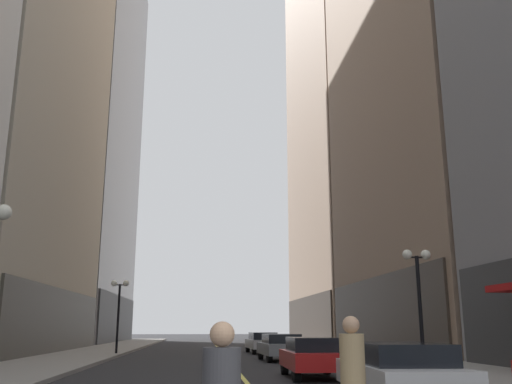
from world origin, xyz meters
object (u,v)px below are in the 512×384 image
at_px(car_silver, 262,342).
at_px(street_lamp_left_far, 119,300).
at_px(car_grey, 281,346).
at_px(car_white, 399,371).
at_px(car_red, 313,356).
at_px(street_lamp_right_mid, 418,282).
at_px(pedestrian_in_tan_trench, 353,372).

relative_size(car_silver, street_lamp_left_far, 1.02).
height_order(car_grey, car_silver, same).
height_order(car_white, street_lamp_left_far, street_lamp_left_far).
xyz_separation_m(car_white, street_lamp_left_far, (-9.32, 22.40, 2.54)).
bearing_deg(car_grey, car_red, -91.58).
height_order(car_white, car_red, same).
bearing_deg(street_lamp_right_mid, car_silver, 102.37).
bearing_deg(pedestrian_in_tan_trench, car_grey, 84.65).
bearing_deg(car_white, street_lamp_left_far, 112.58).
height_order(car_red, pedestrian_in_tan_trench, pedestrian_in_tan_trench).
xyz_separation_m(car_grey, pedestrian_in_tan_trench, (-1.98, -21.09, 0.34)).
xyz_separation_m(street_lamp_left_far, street_lamp_right_mid, (12.80, -15.06, 0.00)).
bearing_deg(car_white, street_lamp_right_mid, 64.61).
bearing_deg(pedestrian_in_tan_trench, car_red, 81.51).
xyz_separation_m(car_white, car_silver, (-0.35, 24.81, -0.00)).
bearing_deg(street_lamp_left_far, pedestrian_in_tan_trench, -75.46).
height_order(car_red, street_lamp_left_far, street_lamp_left_far).
bearing_deg(street_lamp_right_mid, pedestrian_in_tan_trench, -115.68).
height_order(car_silver, pedestrian_in_tan_trench, pedestrian_in_tan_trench).
distance_m(car_silver, street_lamp_right_mid, 18.07).
relative_size(car_red, street_lamp_right_mid, 0.93).
distance_m(car_grey, street_lamp_left_far, 11.10).
height_order(car_white, street_lamp_right_mid, street_lamp_right_mid).
relative_size(car_grey, pedestrian_in_tan_trench, 2.26).
relative_size(pedestrian_in_tan_trench, street_lamp_right_mid, 0.41).
bearing_deg(car_red, street_lamp_left_far, 119.20).
xyz_separation_m(car_red, street_lamp_right_mid, (4.07, 0.56, 2.54)).
bearing_deg(street_lamp_left_far, car_grey, -33.65).
xyz_separation_m(car_red, car_grey, (0.27, 9.64, 0.00)).
relative_size(street_lamp_left_far, street_lamp_right_mid, 1.00).
bearing_deg(pedestrian_in_tan_trench, street_lamp_left_far, 104.54).
bearing_deg(car_white, car_red, 94.93).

